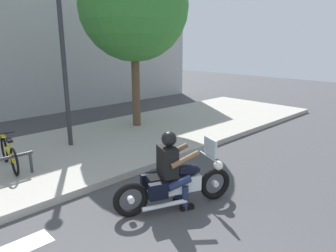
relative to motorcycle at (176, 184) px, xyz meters
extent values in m
torus|color=black|center=(0.75, -0.30, -0.15)|extent=(0.61, 0.33, 0.61)
cylinder|color=silver|center=(0.75, -0.30, -0.15)|extent=(0.14, 0.13, 0.11)
torus|color=black|center=(-0.76, 0.31, -0.15)|extent=(0.61, 0.33, 0.61)
cylinder|color=silver|center=(-0.76, 0.31, -0.15)|extent=(0.14, 0.13, 0.11)
cube|color=silver|center=(-0.01, 0.01, -0.01)|extent=(0.94, 0.59, 0.28)
ellipsoid|color=black|center=(0.20, -0.08, 0.21)|extent=(0.59, 0.45, 0.22)
cube|color=black|center=(-0.22, 0.09, 0.14)|extent=(0.62, 0.47, 0.10)
cube|color=black|center=(-0.30, 0.36, 0.03)|extent=(0.34, 0.23, 0.28)
cube|color=black|center=(-0.46, -0.05, 0.03)|extent=(0.34, 0.23, 0.28)
cylinder|color=silver|center=(0.60, -0.24, 0.41)|extent=(0.26, 0.59, 0.03)
sphere|color=white|center=(0.79, -0.32, 0.21)|extent=(0.18, 0.18, 0.18)
cube|color=silver|center=(0.63, -0.25, 0.59)|extent=(0.19, 0.39, 0.32)
cylinder|color=silver|center=(-0.32, -0.06, -0.27)|extent=(0.78, 0.38, 0.08)
cube|color=black|center=(-0.15, 0.06, 0.44)|extent=(0.39, 0.47, 0.52)
sphere|color=black|center=(-0.12, 0.05, 0.84)|extent=(0.26, 0.26, 0.26)
cylinder|color=brown|center=(0.15, 0.18, 0.52)|extent=(0.52, 0.28, 0.26)
cylinder|color=brown|center=(-0.02, -0.23, 0.52)|extent=(0.52, 0.28, 0.26)
cylinder|color=#1E284C|center=(0.05, 0.16, 0.08)|extent=(0.46, 0.30, 0.24)
cylinder|color=#1E284C|center=(0.16, 0.11, -0.22)|extent=(0.11, 0.11, 0.46)
cube|color=black|center=(0.20, 0.10, -0.41)|extent=(0.26, 0.18, 0.08)
cylinder|color=#1E284C|center=(-0.07, -0.14, 0.08)|extent=(0.46, 0.30, 0.24)
cylinder|color=#1E284C|center=(0.04, -0.19, -0.22)|extent=(0.11, 0.11, 0.46)
cube|color=black|center=(0.08, -0.20, -0.41)|extent=(0.26, 0.18, 0.08)
torus|color=black|center=(-1.56, 4.04, 0.01)|extent=(0.12, 0.61, 0.61)
torus|color=black|center=(-1.67, 3.07, 0.01)|extent=(0.12, 0.61, 0.61)
cylinder|color=gold|center=(-1.61, 3.56, 0.07)|extent=(0.16, 0.88, 0.24)
cylinder|color=gold|center=(-1.64, 3.31, 0.22)|extent=(0.04, 0.04, 0.37)
cube|color=black|center=(-1.64, 3.31, 0.41)|extent=(0.12, 0.21, 0.06)
cylinder|color=black|center=(-1.57, 3.95, 0.41)|extent=(0.48, 0.08, 0.03)
cube|color=gold|center=(-1.56, 4.04, 0.34)|extent=(0.11, 0.29, 0.04)
cylinder|color=#333338|center=(-1.36, 3.01, -0.08)|extent=(0.06, 0.06, 0.45)
cylinder|color=#2D2D33|center=(0.15, 4.17, 1.55)|extent=(0.12, 0.12, 4.00)
cylinder|color=brown|center=(2.78, 4.57, 0.93)|extent=(0.26, 0.26, 2.77)
sphere|color=#387F33|center=(2.78, 4.57, 3.51)|extent=(3.41, 3.41, 3.41)
camera|label=1|loc=(-3.62, -3.51, 2.40)|focal=33.38mm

